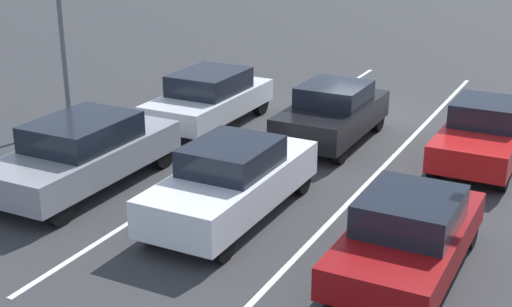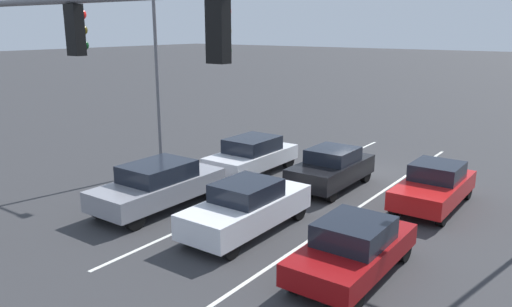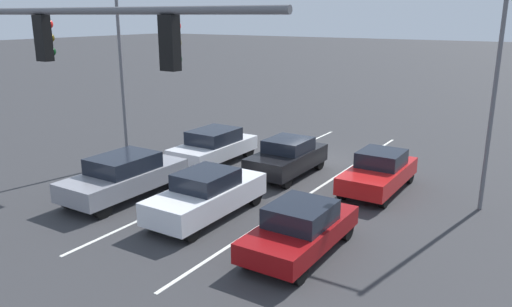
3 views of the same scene
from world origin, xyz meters
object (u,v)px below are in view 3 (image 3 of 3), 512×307
(car_red_leftlane_second, at_px, (379,172))
(street_lamp_left_shoulder, at_px, (491,65))
(car_white_midlane_front, at_px, (207,194))
(car_silver_rightlane_second, at_px, (214,146))
(car_black_midlane_second, at_px, (287,157))
(car_gray_rightlane_front, at_px, (124,176))
(street_lamp_right_shoulder, at_px, (124,64))
(car_maroon_leftlane_front, at_px, (300,228))

(car_red_leftlane_second, height_order, street_lamp_left_shoulder, street_lamp_left_shoulder)
(car_white_midlane_front, distance_m, car_red_leftlane_second, 6.76)
(car_white_midlane_front, bearing_deg, car_silver_rightlane_second, -54.90)
(car_red_leftlane_second, height_order, car_black_midlane_second, car_black_midlane_second)
(car_gray_rightlane_front, bearing_deg, car_red_leftlane_second, -143.15)
(street_lamp_right_shoulder, bearing_deg, car_silver_rightlane_second, -147.98)
(car_gray_rightlane_front, height_order, car_black_midlane_second, car_gray_rightlane_front)
(car_gray_rightlane_front, bearing_deg, car_white_midlane_front, -178.00)
(street_lamp_right_shoulder, bearing_deg, car_gray_rightlane_front, 133.72)
(car_white_midlane_front, relative_size, street_lamp_left_shoulder, 0.54)
(street_lamp_left_shoulder, bearing_deg, car_red_leftlane_second, 0.47)
(car_red_leftlane_second, relative_size, car_silver_rightlane_second, 0.97)
(car_maroon_leftlane_front, bearing_deg, car_silver_rightlane_second, -37.95)
(car_silver_rightlane_second, xyz_separation_m, street_lamp_right_shoulder, (3.19, 2.00, 3.60))
(car_maroon_leftlane_front, xyz_separation_m, car_silver_rightlane_second, (7.36, -5.74, 0.06))
(car_silver_rightlane_second, bearing_deg, car_black_midlane_second, -176.25)
(car_white_midlane_front, height_order, car_red_leftlane_second, car_white_midlane_front)
(car_white_midlane_front, height_order, street_lamp_left_shoulder, street_lamp_left_shoulder)
(car_silver_rightlane_second, bearing_deg, car_red_leftlane_second, -176.62)
(car_red_leftlane_second, relative_size, street_lamp_left_shoulder, 0.50)
(car_gray_rightlane_front, relative_size, street_lamp_right_shoulder, 0.63)
(street_lamp_right_shoulder, bearing_deg, street_lamp_left_shoulder, -170.06)
(car_black_midlane_second, distance_m, car_silver_rightlane_second, 3.63)
(car_black_midlane_second, bearing_deg, car_white_midlane_front, 89.58)
(car_gray_rightlane_front, bearing_deg, car_black_midlane_second, -124.27)
(car_white_midlane_front, height_order, car_gray_rightlane_front, car_gray_rightlane_front)
(car_red_leftlane_second, height_order, car_silver_rightlane_second, car_silver_rightlane_second)
(car_white_midlane_front, distance_m, car_black_midlane_second, 5.33)
(car_maroon_leftlane_front, bearing_deg, car_black_midlane_second, -57.97)
(car_red_leftlane_second, bearing_deg, car_silver_rightlane_second, 3.38)
(car_black_midlane_second, height_order, car_silver_rightlane_second, car_silver_rightlane_second)
(car_maroon_leftlane_front, bearing_deg, car_white_midlane_front, -9.66)
(car_gray_rightlane_front, bearing_deg, car_maroon_leftlane_front, 176.06)
(car_gray_rightlane_front, distance_m, car_red_leftlane_second, 9.45)
(car_white_midlane_front, xyz_separation_m, car_gray_rightlane_front, (3.68, 0.13, 0.04))
(car_white_midlane_front, relative_size, car_gray_rightlane_front, 0.96)
(car_gray_rightlane_front, height_order, car_maroon_leftlane_front, car_gray_rightlane_front)
(car_maroon_leftlane_front, bearing_deg, car_red_leftlane_second, -90.93)
(car_maroon_leftlane_front, xyz_separation_m, street_lamp_right_shoulder, (10.55, -3.74, 3.67))
(car_white_midlane_front, bearing_deg, street_lamp_left_shoulder, -142.61)
(car_white_midlane_front, bearing_deg, car_black_midlane_second, -90.42)
(car_red_leftlane_second, distance_m, car_black_midlane_second, 3.84)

